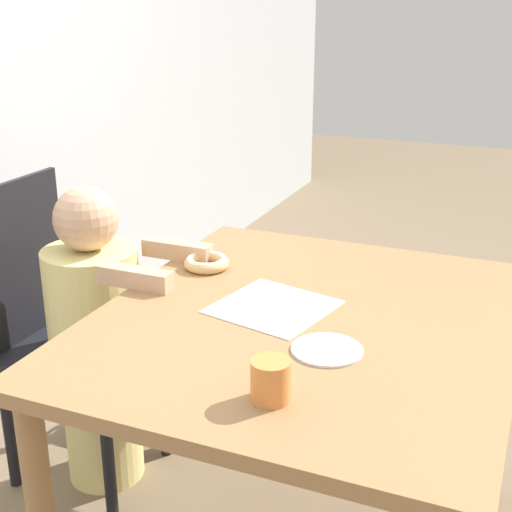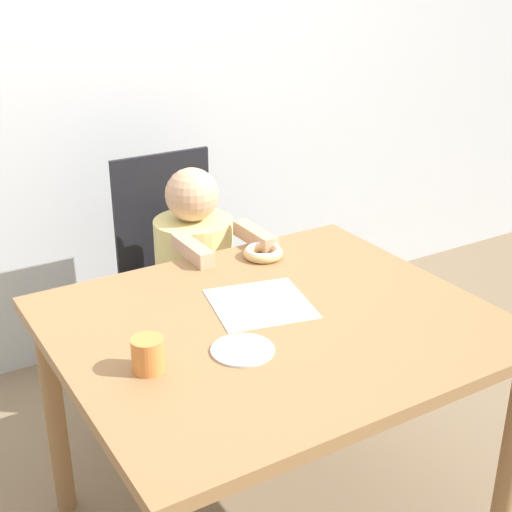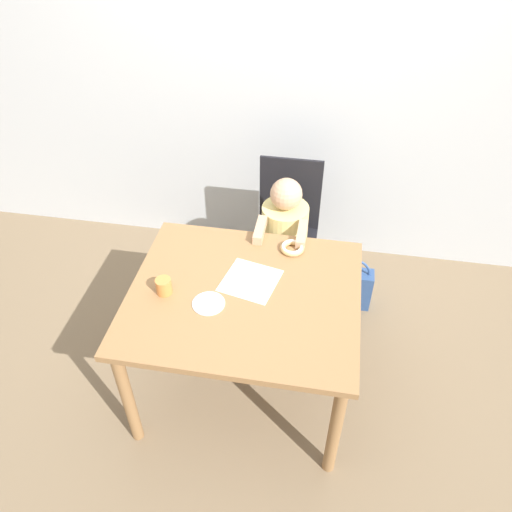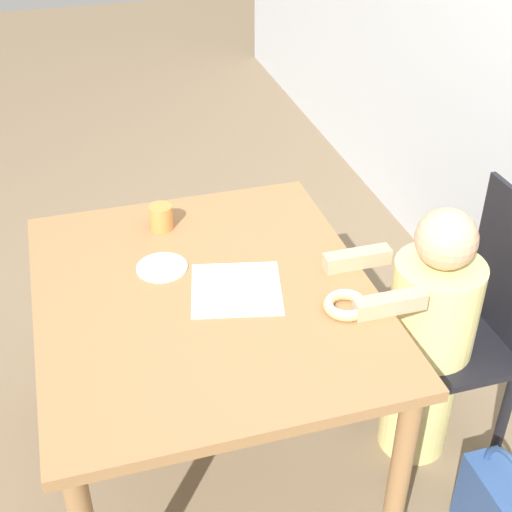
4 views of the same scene
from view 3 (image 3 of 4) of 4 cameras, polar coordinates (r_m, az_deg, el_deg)
ground_plane at (r=2.98m, az=-1.15°, el=-14.21°), size 12.00×12.00×0.00m
wall_back at (r=3.26m, az=3.15°, el=19.28°), size 8.00×0.05×2.50m
dining_table at (r=2.49m, az=-1.35°, el=-5.80°), size 1.12×0.97×0.73m
chair at (r=3.19m, az=3.48°, el=2.60°), size 0.39×0.42×0.94m
child_figure at (r=3.09m, az=3.18°, el=1.06°), size 0.29×0.47×0.95m
donut at (r=2.65m, az=4.15°, el=0.96°), size 0.13×0.13×0.03m
napkin at (r=2.48m, az=-0.65°, el=-2.83°), size 0.31×0.31×0.00m
handbag at (r=3.34m, az=10.69°, el=-3.46°), size 0.28×0.12×0.39m
cup at (r=2.44m, az=-10.49°, el=-3.40°), size 0.08×0.08×0.08m
plate at (r=2.38m, az=-5.44°, el=-5.42°), size 0.16×0.16×0.01m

